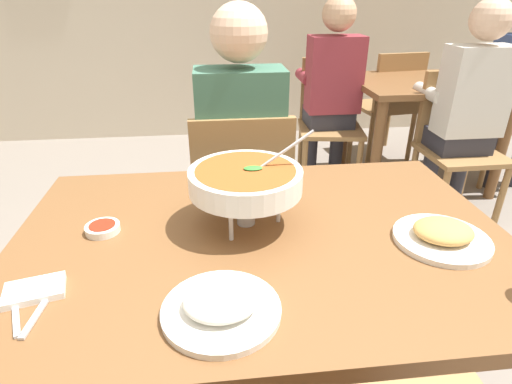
# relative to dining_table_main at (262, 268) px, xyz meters

# --- Properties ---
(dining_table_main) EXTENTS (1.30, 0.89, 0.77)m
(dining_table_main) POSITION_rel_dining_table_main_xyz_m (0.00, 0.00, 0.00)
(dining_table_main) COLOR brown
(dining_table_main) RESTS_ON ground_plane
(chair_diner_main) EXTENTS (0.44, 0.44, 0.90)m
(chair_diner_main) POSITION_rel_dining_table_main_xyz_m (-0.00, 0.73, -0.15)
(chair_diner_main) COLOR olive
(chair_diner_main) RESTS_ON ground_plane
(diner_main) EXTENTS (0.40, 0.45, 1.31)m
(diner_main) POSITION_rel_dining_table_main_xyz_m (0.00, 0.76, 0.09)
(diner_main) COLOR #2D2D38
(diner_main) RESTS_ON ground_plane
(curry_bowl) EXTENTS (0.33, 0.30, 0.26)m
(curry_bowl) POSITION_rel_dining_table_main_xyz_m (-0.04, 0.06, 0.24)
(curry_bowl) COLOR silver
(curry_bowl) RESTS_ON dining_table_main
(rice_plate) EXTENTS (0.24, 0.24, 0.06)m
(rice_plate) POSITION_rel_dining_table_main_xyz_m (-0.12, -0.28, 0.13)
(rice_plate) COLOR white
(rice_plate) RESTS_ON dining_table_main
(appetizer_plate) EXTENTS (0.24, 0.24, 0.06)m
(appetizer_plate) POSITION_rel_dining_table_main_xyz_m (0.45, -0.09, 0.13)
(appetizer_plate) COLOR white
(appetizer_plate) RESTS_ON dining_table_main
(sauce_dish) EXTENTS (0.09, 0.09, 0.02)m
(sauce_dish) POSITION_rel_dining_table_main_xyz_m (-0.42, 0.06, 0.12)
(sauce_dish) COLOR white
(sauce_dish) RESTS_ON dining_table_main
(napkin_folded) EXTENTS (0.14, 0.11, 0.02)m
(napkin_folded) POSITION_rel_dining_table_main_xyz_m (-0.51, -0.18, 0.12)
(napkin_folded) COLOR white
(napkin_folded) RESTS_ON dining_table_main
(fork_utensil) EXTENTS (0.08, 0.16, 0.01)m
(fork_utensil) POSITION_rel_dining_table_main_xyz_m (-0.53, -0.23, 0.11)
(fork_utensil) COLOR silver
(fork_utensil) RESTS_ON dining_table_main
(spoon_utensil) EXTENTS (0.03, 0.17, 0.01)m
(spoon_utensil) POSITION_rel_dining_table_main_xyz_m (-0.48, -0.23, 0.11)
(spoon_utensil) COLOR silver
(spoon_utensil) RESTS_ON dining_table_main
(dining_table_far) EXTENTS (1.00, 0.80, 0.77)m
(dining_table_far) POSITION_rel_dining_table_main_xyz_m (1.39, 1.85, -0.03)
(dining_table_far) COLOR brown
(dining_table_far) RESTS_ON ground_plane
(chair_bg_left) EXTENTS (0.50, 0.50, 0.90)m
(chair_bg_left) POSITION_rel_dining_table_main_xyz_m (0.74, 1.95, -0.15)
(chair_bg_left) COLOR olive
(chair_bg_left) RESTS_ON ground_plane
(chair_bg_right) EXTENTS (0.45, 0.45, 0.90)m
(chair_bg_right) POSITION_rel_dining_table_main_xyz_m (1.40, 1.39, -0.15)
(chair_bg_right) COLOR olive
(chair_bg_right) RESTS_ON ground_plane
(chair_bg_corner) EXTENTS (0.50, 0.50, 0.90)m
(chair_bg_corner) POSITION_rel_dining_table_main_xyz_m (1.36, 2.33, -0.15)
(chair_bg_corner) COLOR olive
(chair_bg_corner) RESTS_ON ground_plane
(patron_bg_left) EXTENTS (0.40, 0.45, 1.31)m
(patron_bg_left) POSITION_rel_dining_table_main_xyz_m (0.73, 1.90, 0.09)
(patron_bg_left) COLOR #2D2D38
(patron_bg_left) RESTS_ON ground_plane
(patron_bg_right) EXTENTS (0.40, 0.45, 1.31)m
(patron_bg_right) POSITION_rel_dining_table_main_xyz_m (1.38, 1.32, 0.09)
(patron_bg_right) COLOR #2D2D38
(patron_bg_right) RESTS_ON ground_plane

